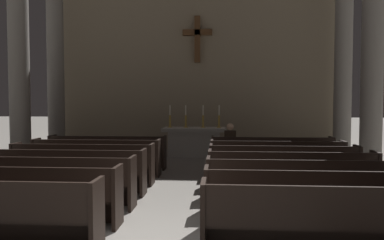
{
  "coord_description": "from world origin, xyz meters",
  "views": [
    {
      "loc": [
        0.89,
        -4.85,
        1.96
      ],
      "look_at": [
        0.0,
        7.45,
        1.33
      ],
      "focal_mm": 36.57,
      "sensor_mm": 36.0,
      "label": 1
    }
  ],
  "objects_px": {
    "column_right_third": "(373,42)",
    "candlestick_outer_left": "(170,120)",
    "pew_left_row_5": "(83,163)",
    "pew_right_row_5": "(283,166)",
    "pew_left_row_6": "(96,157)",
    "column_right_fourth": "(343,53)",
    "pew_left_row_7": "(108,152)",
    "pew_right_row_2": "(316,200)",
    "pew_left_row_2": "(15,195)",
    "candlestick_inner_right": "(203,120)",
    "column_left_fourth": "(55,56)",
    "lone_worshipper": "(230,145)",
    "pew_right_row_3": "(302,185)",
    "pew_left_row_3": "(44,181)",
    "pew_right_row_4": "(291,174)",
    "pew_right_row_1": "(337,221)",
    "pew_right_row_6": "(277,159)",
    "column_left_third": "(19,46)",
    "candlestick_inner_left": "(186,120)",
    "pew_right_row_7": "(272,154)",
    "pew_left_row_4": "(66,171)",
    "altar": "(194,141)",
    "candlestick_outer_right": "(219,120)"
  },
  "relations": [
    {
      "from": "pew_left_row_7",
      "to": "pew_right_row_6",
      "type": "height_order",
      "value": "same"
    },
    {
      "from": "pew_left_row_5",
      "to": "pew_left_row_6",
      "type": "distance_m",
      "value": 1.01
    },
    {
      "from": "pew_left_row_6",
      "to": "altar",
      "type": "relative_size",
      "value": 1.51
    },
    {
      "from": "pew_right_row_5",
      "to": "column_right_fourth",
      "type": "distance_m",
      "value": 6.75
    },
    {
      "from": "pew_right_row_6",
      "to": "lone_worshipper",
      "type": "distance_m",
      "value": 1.57
    },
    {
      "from": "pew_right_row_4",
      "to": "pew_right_row_5",
      "type": "relative_size",
      "value": 1.0
    },
    {
      "from": "pew_left_row_2",
      "to": "pew_left_row_5",
      "type": "bearing_deg",
      "value": 90.0
    },
    {
      "from": "column_right_third",
      "to": "candlestick_outer_left",
      "type": "distance_m",
      "value": 6.77
    },
    {
      "from": "column_right_fourth",
      "to": "candlestick_outer_right",
      "type": "height_order",
      "value": "column_right_fourth"
    },
    {
      "from": "pew_left_row_2",
      "to": "lone_worshipper",
      "type": "height_order",
      "value": "lone_worshipper"
    },
    {
      "from": "pew_right_row_3",
      "to": "candlestick_inner_left",
      "type": "xyz_separation_m",
      "value": [
        -2.61,
        6.62,
        0.78
      ]
    },
    {
      "from": "pew_right_row_2",
      "to": "column_right_third",
      "type": "bearing_deg",
      "value": 63.01
    },
    {
      "from": "column_right_third",
      "to": "pew_left_row_6",
      "type": "bearing_deg",
      "value": -167.91
    },
    {
      "from": "column_left_third",
      "to": "altar",
      "type": "distance_m",
      "value": 6.34
    },
    {
      "from": "candlestick_outer_left",
      "to": "candlestick_inner_left",
      "type": "relative_size",
      "value": 1.0
    },
    {
      "from": "pew_left_row_3",
      "to": "column_right_fourth",
      "type": "distance_m",
      "value": 10.9
    },
    {
      "from": "pew_right_row_3",
      "to": "pew_right_row_4",
      "type": "bearing_deg",
      "value": 90.0
    },
    {
      "from": "pew_left_row_2",
      "to": "pew_right_row_7",
      "type": "height_order",
      "value": "same"
    },
    {
      "from": "pew_right_row_4",
      "to": "pew_right_row_6",
      "type": "distance_m",
      "value": 2.02
    },
    {
      "from": "column_right_fourth",
      "to": "pew_right_row_4",
      "type": "bearing_deg",
      "value": -114.63
    },
    {
      "from": "column_left_third",
      "to": "altar",
      "type": "xyz_separation_m",
      "value": [
        5.18,
        1.99,
        -3.06
      ]
    },
    {
      "from": "pew_left_row_6",
      "to": "pew_right_row_6",
      "type": "xyz_separation_m",
      "value": [
        4.62,
        0.0,
        0.0
      ]
    },
    {
      "from": "pew_right_row_5",
      "to": "column_left_fourth",
      "type": "xyz_separation_m",
      "value": [
        -7.49,
        5.26,
        3.12
      ]
    },
    {
      "from": "column_left_fourth",
      "to": "candlestick_outer_right",
      "type": "height_order",
      "value": "column_left_fourth"
    },
    {
      "from": "pew_left_row_4",
      "to": "pew_right_row_5",
      "type": "distance_m",
      "value": 4.73
    },
    {
      "from": "column_left_third",
      "to": "candlestick_inner_left",
      "type": "xyz_separation_m",
      "value": [
        4.88,
        1.99,
        -2.33
      ]
    },
    {
      "from": "pew_left_row_6",
      "to": "pew_right_row_3",
      "type": "relative_size",
      "value": 1.0
    },
    {
      "from": "pew_right_row_1",
      "to": "pew_left_row_3",
      "type": "bearing_deg",
      "value": 156.4
    },
    {
      "from": "pew_left_row_2",
      "to": "column_left_fourth",
      "type": "height_order",
      "value": "column_left_fourth"
    },
    {
      "from": "column_left_fourth",
      "to": "lone_worshipper",
      "type": "bearing_deg",
      "value": -26.76
    },
    {
      "from": "column_left_third",
      "to": "pew_left_row_7",
      "type": "bearing_deg",
      "value": -11.7
    },
    {
      "from": "pew_right_row_1",
      "to": "pew_right_row_6",
      "type": "bearing_deg",
      "value": 90.0
    },
    {
      "from": "pew_right_row_5",
      "to": "candlestick_inner_right",
      "type": "xyz_separation_m",
      "value": [
        -2.01,
        4.6,
        0.78
      ]
    },
    {
      "from": "column_right_fourth",
      "to": "pew_left_row_2",
      "type": "bearing_deg",
      "value": -132.13
    },
    {
      "from": "pew_left_row_5",
      "to": "pew_right_row_4",
      "type": "height_order",
      "value": "same"
    },
    {
      "from": "pew_left_row_7",
      "to": "pew_right_row_2",
      "type": "distance_m",
      "value": 6.84
    },
    {
      "from": "pew_right_row_7",
      "to": "column_right_third",
      "type": "bearing_deg",
      "value": 11.7
    },
    {
      "from": "pew_left_row_7",
      "to": "pew_right_row_2",
      "type": "xyz_separation_m",
      "value": [
        4.62,
        -5.05,
        0.0
      ]
    },
    {
      "from": "column_right_fourth",
      "to": "pew_left_row_3",
      "type": "bearing_deg",
      "value": -135.84
    },
    {
      "from": "pew_right_row_5",
      "to": "pew_right_row_1",
      "type": "bearing_deg",
      "value": -90.0
    },
    {
      "from": "pew_left_row_2",
      "to": "pew_left_row_6",
      "type": "bearing_deg",
      "value": 90.0
    },
    {
      "from": "pew_left_row_5",
      "to": "altar",
      "type": "relative_size",
      "value": 1.51
    },
    {
      "from": "pew_left_row_3",
      "to": "pew_right_row_1",
      "type": "distance_m",
      "value": 5.04
    },
    {
      "from": "pew_left_row_5",
      "to": "pew_right_row_5",
      "type": "xyz_separation_m",
      "value": [
        4.62,
        0.0,
        0.0
      ]
    },
    {
      "from": "column_left_fourth",
      "to": "candlestick_outer_left",
      "type": "relative_size",
      "value": 9.54
    },
    {
      "from": "altar",
      "to": "candlestick_outer_left",
      "type": "bearing_deg",
      "value": 180.0
    },
    {
      "from": "pew_right_row_3",
      "to": "column_left_fourth",
      "type": "height_order",
      "value": "column_left_fourth"
    },
    {
      "from": "pew_right_row_3",
      "to": "candlestick_inner_left",
      "type": "height_order",
      "value": "candlestick_inner_left"
    },
    {
      "from": "pew_left_row_2",
      "to": "candlestick_inner_right",
      "type": "bearing_deg",
      "value": 71.11
    },
    {
      "from": "pew_left_row_3",
      "to": "pew_right_row_4",
      "type": "xyz_separation_m",
      "value": [
        4.62,
        1.01,
        0.0
      ]
    }
  ]
}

